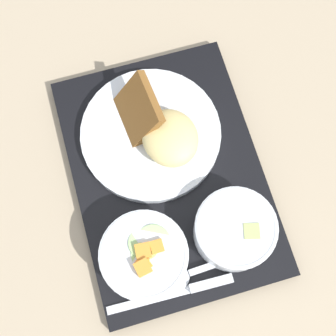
{
  "coord_description": "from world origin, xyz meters",
  "views": [
    {
      "loc": [
        -0.18,
        0.06,
        0.68
      ],
      "look_at": [
        0.0,
        0.0,
        0.05
      ],
      "focal_mm": 50.0,
      "sensor_mm": 36.0,
      "label": 1
    }
  ],
  "objects": [
    {
      "name": "bowl_soup",
      "position": [
        -0.11,
        -0.06,
        0.05
      ],
      "size": [
        0.11,
        0.11,
        0.05
      ],
      "color": "silver",
      "rests_on": "serving_tray"
    },
    {
      "name": "knife",
      "position": [
        -0.17,
        0.02,
        0.02
      ],
      "size": [
        0.02,
        0.18,
        0.01
      ],
      "rotation": [
        0.0,
        0.0,
        1.5
      ],
      "color": "silver",
      "rests_on": "serving_tray"
    },
    {
      "name": "ground_plane",
      "position": [
        0.0,
        0.0,
        0.0
      ],
      "size": [
        4.0,
        4.0,
        0.0
      ],
      "primitive_type": "plane",
      "color": "tan"
    },
    {
      "name": "spoon",
      "position": [
        -0.15,
        0.01,
        0.02
      ],
      "size": [
        0.04,
        0.16,
        0.01
      ],
      "rotation": [
        0.0,
        0.0,
        1.58
      ],
      "color": "silver",
      "rests_on": "serving_tray"
    },
    {
      "name": "serving_tray",
      "position": [
        0.0,
        0.0,
        0.01
      ],
      "size": [
        0.39,
        0.29,
        0.02
      ],
      "color": "black",
      "rests_on": "ground_plane"
    },
    {
      "name": "bowl_salad",
      "position": [
        -0.11,
        0.07,
        0.05
      ],
      "size": [
        0.12,
        0.12,
        0.06
      ],
      "color": "silver",
      "rests_on": "serving_tray"
    },
    {
      "name": "plate_main",
      "position": [
        0.06,
        0.0,
        0.04
      ],
      "size": [
        0.21,
        0.21,
        0.08
      ],
      "color": "silver",
      "rests_on": "serving_tray"
    }
  ]
}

